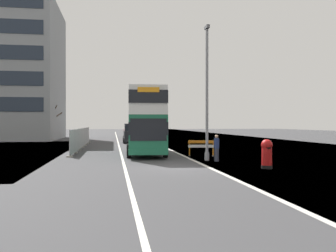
{
  "coord_description": "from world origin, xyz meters",
  "views": [
    {
      "loc": [
        -3.22,
        -19.62,
        2.37
      ],
      "look_at": [
        0.59,
        5.94,
        2.2
      ],
      "focal_mm": 39.48,
      "sensor_mm": 36.0,
      "label": 1
    }
  ],
  "objects_px": {
    "double_decker_bus": "(146,121)",
    "car_oncoming_near": "(131,134)",
    "car_receding_mid": "(130,132)",
    "car_receding_far": "(131,132)",
    "roadworks_barrier": "(201,146)",
    "red_pillar_postbox": "(267,153)",
    "lamppost_foreground": "(207,97)",
    "pedestrian_at_kerb": "(216,148)"
  },
  "relations": [
    {
      "from": "double_decker_bus",
      "to": "lamppost_foreground",
      "type": "bearing_deg",
      "value": -58.25
    },
    {
      "from": "red_pillar_postbox",
      "to": "car_receding_mid",
      "type": "height_order",
      "value": "car_receding_mid"
    },
    {
      "from": "roadworks_barrier",
      "to": "car_receding_far",
      "type": "relative_size",
      "value": 0.47
    },
    {
      "from": "lamppost_foreground",
      "to": "roadworks_barrier",
      "type": "relative_size",
      "value": 4.55
    },
    {
      "from": "car_receding_far",
      "to": "lamppost_foreground",
      "type": "bearing_deg",
      "value": -85.38
    },
    {
      "from": "double_decker_bus",
      "to": "pedestrian_at_kerb",
      "type": "relative_size",
      "value": 6.19
    },
    {
      "from": "roadworks_barrier",
      "to": "car_receding_mid",
      "type": "bearing_deg",
      "value": 97.85
    },
    {
      "from": "red_pillar_postbox",
      "to": "pedestrian_at_kerb",
      "type": "distance_m",
      "value": 4.34
    },
    {
      "from": "roadworks_barrier",
      "to": "car_receding_far",
      "type": "distance_m",
      "value": 35.42
    },
    {
      "from": "double_decker_bus",
      "to": "red_pillar_postbox",
      "type": "height_order",
      "value": "double_decker_bus"
    },
    {
      "from": "roadworks_barrier",
      "to": "pedestrian_at_kerb",
      "type": "height_order",
      "value": "pedestrian_at_kerb"
    },
    {
      "from": "double_decker_bus",
      "to": "car_oncoming_near",
      "type": "height_order",
      "value": "double_decker_bus"
    },
    {
      "from": "double_decker_bus",
      "to": "car_receding_mid",
      "type": "height_order",
      "value": "double_decker_bus"
    },
    {
      "from": "car_oncoming_near",
      "to": "car_receding_far",
      "type": "height_order",
      "value": "car_oncoming_near"
    },
    {
      "from": "lamppost_foreground",
      "to": "red_pillar_postbox",
      "type": "relative_size",
      "value": 5.59
    },
    {
      "from": "red_pillar_postbox",
      "to": "car_receding_far",
      "type": "relative_size",
      "value": 0.39
    },
    {
      "from": "double_decker_bus",
      "to": "roadworks_barrier",
      "type": "xyz_separation_m",
      "value": [
        3.81,
        -2.57,
        -1.86
      ]
    },
    {
      "from": "car_receding_far",
      "to": "pedestrian_at_kerb",
      "type": "height_order",
      "value": "car_receding_far"
    },
    {
      "from": "double_decker_bus",
      "to": "car_receding_far",
      "type": "xyz_separation_m",
      "value": [
        0.36,
        32.67,
        -1.62
      ]
    },
    {
      "from": "lamppost_foreground",
      "to": "pedestrian_at_kerb",
      "type": "distance_m",
      "value": 3.33
    },
    {
      "from": "roadworks_barrier",
      "to": "car_receding_mid",
      "type": "height_order",
      "value": "car_receding_mid"
    },
    {
      "from": "car_receding_mid",
      "to": "roadworks_barrier",
      "type": "bearing_deg",
      "value": -82.15
    },
    {
      "from": "car_receding_far",
      "to": "car_oncoming_near",
      "type": "bearing_deg",
      "value": -92.41
    },
    {
      "from": "double_decker_bus",
      "to": "lamppost_foreground",
      "type": "distance_m",
      "value": 6.73
    },
    {
      "from": "double_decker_bus",
      "to": "red_pillar_postbox",
      "type": "relative_size",
      "value": 6.69
    },
    {
      "from": "red_pillar_postbox",
      "to": "roadworks_barrier",
      "type": "distance_m",
      "value": 7.8
    },
    {
      "from": "red_pillar_postbox",
      "to": "car_oncoming_near",
      "type": "xyz_separation_m",
      "value": [
        -5.83,
        26.42,
        0.21
      ]
    },
    {
      "from": "double_decker_bus",
      "to": "red_pillar_postbox",
      "type": "bearing_deg",
      "value": -61.64
    },
    {
      "from": "car_receding_far",
      "to": "double_decker_bus",
      "type": "bearing_deg",
      "value": -90.63
    },
    {
      "from": "double_decker_bus",
      "to": "car_oncoming_near",
      "type": "relative_size",
      "value": 2.66
    },
    {
      "from": "lamppost_foreground",
      "to": "car_receding_far",
      "type": "height_order",
      "value": "lamppost_foreground"
    },
    {
      "from": "roadworks_barrier",
      "to": "car_receding_far",
      "type": "bearing_deg",
      "value": 95.59
    },
    {
      "from": "roadworks_barrier",
      "to": "car_receding_far",
      "type": "height_order",
      "value": "car_receding_far"
    },
    {
      "from": "car_receding_far",
      "to": "car_receding_mid",
      "type": "bearing_deg",
      "value": -92.75
    },
    {
      "from": "double_decker_bus",
      "to": "car_oncoming_near",
      "type": "bearing_deg",
      "value": 91.18
    },
    {
      "from": "pedestrian_at_kerb",
      "to": "car_receding_mid",
      "type": "bearing_deg",
      "value": 97.18
    },
    {
      "from": "double_decker_bus",
      "to": "pedestrian_at_kerb",
      "type": "distance_m",
      "value": 7.49
    },
    {
      "from": "double_decker_bus",
      "to": "car_oncoming_near",
      "type": "distance_m",
      "value": 16.32
    },
    {
      "from": "car_receding_mid",
      "to": "car_receding_far",
      "type": "distance_m",
      "value": 7.6
    },
    {
      "from": "double_decker_bus",
      "to": "pedestrian_at_kerb",
      "type": "xyz_separation_m",
      "value": [
        3.93,
        -6.14,
        -1.76
      ]
    },
    {
      "from": "roadworks_barrier",
      "to": "car_receding_far",
      "type": "xyz_separation_m",
      "value": [
        -3.45,
        35.25,
        0.24
      ]
    },
    {
      "from": "car_oncoming_near",
      "to": "pedestrian_at_kerb",
      "type": "xyz_separation_m",
      "value": [
        4.26,
        -22.38,
        -0.22
      ]
    }
  ]
}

